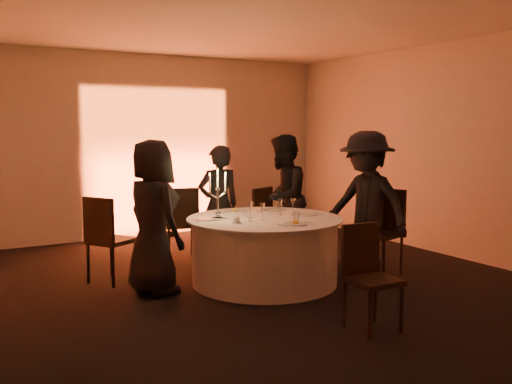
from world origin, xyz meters
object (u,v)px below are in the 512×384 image
banquet_table (265,250)px  chair_back_right (256,218)px  candelabra (218,201)px  guest_back_right (283,198)px  chair_left (106,235)px  guest_back_left (219,205)px  chair_right (383,226)px  chair_back_left (181,219)px  chair_front (368,270)px  coffee_cup (237,220)px  guest_right (366,204)px  guest_left (153,217)px

banquet_table → chair_back_right: 1.37m
candelabra → guest_back_right: bearing=28.3°
banquet_table → chair_left: bearing=150.9°
guest_back_left → candelabra: guest_back_left is taller
guest_back_right → chair_back_right: bearing=-96.4°
chair_back_right → candelabra: 1.57m
chair_right → chair_left: bearing=-126.7°
chair_right → candelabra: size_ratio=1.81×
chair_left → chair_right: bearing=-143.3°
chair_left → guest_back_left: guest_back_left is taller
chair_back_left → chair_back_right: size_ratio=1.02×
chair_back_left → candelabra: size_ratio=1.72×
chair_front → coffee_cup: bearing=108.9°
chair_right → chair_back_left: bearing=-149.7°
guest_right → candelabra: bearing=-121.7°
chair_back_left → chair_back_right: bearing=175.8°
guest_back_left → chair_right: bearing=139.0°
guest_right → guest_back_right: bearing=-176.6°
chair_left → guest_back_left: size_ratio=0.65×
banquet_table → guest_right: 1.37m
chair_left → chair_front: size_ratio=1.08×
chair_back_left → chair_front: size_ratio=1.06×
banquet_table → coffee_cup: 0.63m
chair_back_left → guest_right: (1.64, -1.87, 0.32)m
banquet_table → chair_right: 1.55m
chair_left → guest_back_right: size_ratio=0.60×
chair_back_left → chair_front: 3.31m
chair_back_right → coffee_cup: size_ratio=8.90×
chair_left → chair_front: bearing=-179.3°
chair_back_right → chair_left: bearing=-14.4°
chair_back_left → coffee_cup: bearing=101.9°
chair_back_right → guest_left: bearing=4.3°
chair_back_left → guest_back_left: guest_back_left is taller
guest_left → chair_right: bearing=-115.1°
banquet_table → candelabra: (-0.51, 0.19, 0.59)m
chair_front → guest_back_left: size_ratio=0.60×
banquet_table → chair_back_left: size_ratio=1.80×
chair_left → guest_right: guest_right is taller
chair_left → coffee_cup: (1.16, -1.04, 0.22)m
guest_back_left → guest_right: size_ratio=0.89×
guest_right → chair_back_right: bearing=-172.5°
guest_right → chair_right: bearing=71.0°
chair_back_right → guest_back_left: 0.69m
chair_left → guest_left: bearing=178.1°
chair_back_left → chair_back_right: (0.99, -0.31, -0.01)m
guest_left → guest_back_left: 1.47m
chair_right → coffee_cup: chair_right is taller
chair_back_right → chair_right: chair_right is taller
chair_left → guest_back_right: 2.44m
guest_right → coffee_cup: bearing=-111.3°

